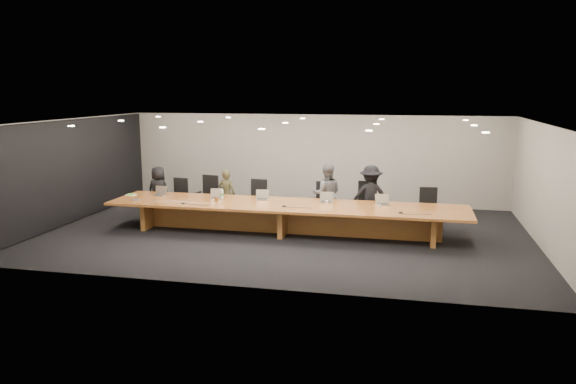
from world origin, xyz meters
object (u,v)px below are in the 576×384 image
laptop_b (216,193)px  laptop_d (326,197)px  chair_far_right (429,208)px  av_box (136,200)px  chair_right (366,204)px  laptop_c (262,195)px  chair_mid_left (256,200)px  mic_left (183,203)px  person_c (327,194)px  person_b (227,194)px  laptop_a (159,191)px  water_bottle (222,194)px  paper_cup_near (327,202)px  conference_table (285,213)px  chair_far_left (177,197)px  paper_cup_far (380,206)px  amber_mug (217,199)px  chair_left (206,196)px  mic_center (284,206)px  chair_mid_right (321,203)px  mic_right (401,212)px  laptop_e (383,200)px  person_a (159,191)px  person_d (371,196)px

laptop_b → laptop_d: 2.92m
chair_far_right → av_box: size_ratio=5.53×
chair_right → laptop_c: 2.78m
chair_mid_left → mic_left: size_ratio=9.66×
person_c → laptop_b: size_ratio=5.08×
person_b → av_box: bearing=50.0°
laptop_a → water_bottle: size_ratio=1.37×
person_b → paper_cup_near: bearing=169.8°
conference_table → chair_right: (1.92, 1.25, 0.08)m
conference_table → chair_far_left: 3.71m
conference_table → mic_left: 2.57m
chair_far_left → chair_mid_left: chair_mid_left is taller
conference_table → person_b: person_b is taller
laptop_d → paper_cup_far: bearing=-21.3°
chair_right → paper_cup_far: (0.41, -1.21, 0.19)m
laptop_b → amber_mug: size_ratio=2.88×
av_box → chair_mid_left: bearing=11.6°
chair_far_left → mic_left: bearing=-51.5°
chair_left → person_b: bearing=12.7°
laptop_a → water_bottle: bearing=4.8°
conference_table → paper_cup_far: bearing=1.0°
av_box → mic_center: bearing=-18.5°
chair_right → person_b: size_ratio=0.86×
chair_right → mic_left: 4.77m
chair_mid_right → laptop_c: chair_mid_right is taller
conference_table → chair_far_left: bearing=159.7°
paper_cup_far → amber_mug: bearing=-178.4°
chair_right → amber_mug: bearing=-160.4°
paper_cup_near → mic_right: paper_cup_near is taller
laptop_c → water_bottle: size_ratio=1.35×
laptop_a → laptop_e: laptop_e is taller
person_a → amber_mug: person_a is taller
conference_table → person_b: 2.34m
person_c → person_d: 1.17m
chair_right → laptop_a: (-5.49, -0.92, 0.29)m
laptop_c → chair_right: bearing=6.7°
laptop_e → paper_cup_near: size_ratio=3.71×
water_bottle → chair_left: bearing=129.8°
person_b → laptop_e: size_ratio=4.03×
laptop_c → laptop_e: (3.10, 0.00, 0.01)m
chair_mid_left → laptop_b: chair_mid_left is taller
laptop_c → av_box: bearing=-176.9°
amber_mug → laptop_c: bearing=23.5°
chair_mid_right → mic_center: size_ratio=8.26×
paper_cup_near → person_b: bearing=160.8°
person_d → paper_cup_near: bearing=38.4°
mic_left → laptop_b: bearing=57.4°
chair_right → person_d: 0.24m
chair_far_left → person_c: 4.34m
person_d → water_bottle: size_ratio=6.64×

